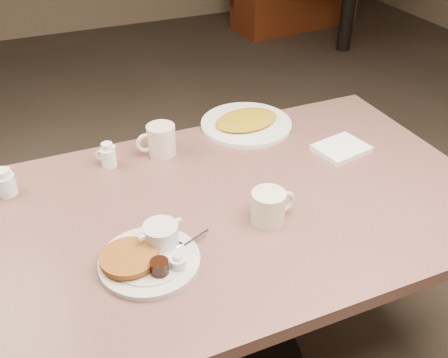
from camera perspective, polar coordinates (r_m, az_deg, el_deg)
name	(u,v)px	position (r m, az deg, el deg)	size (l,w,h in m)	color
diner_table	(227,248)	(1.54, 0.30, -7.74)	(1.50, 0.90, 0.75)	#84564C
main_plate	(149,254)	(1.26, -8.37, -8.30)	(0.32, 0.30, 0.07)	silver
coffee_mug_near	(269,206)	(1.35, 5.09, -3.04)	(0.13, 0.10, 0.09)	beige
napkin	(341,148)	(1.71, 12.97, 3.34)	(0.18, 0.16, 0.02)	white
coffee_mug_far	(160,140)	(1.64, -7.12, 4.34)	(0.13, 0.09, 0.10)	silver
creamer_left	(4,183)	(1.58, -23.36, -0.44)	(0.09, 0.07, 0.08)	white
creamer_right	(108,156)	(1.61, -12.83, 2.56)	(0.06, 0.05, 0.08)	white
hash_plate	(246,123)	(1.81, 2.50, 6.31)	(0.37, 0.37, 0.04)	white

